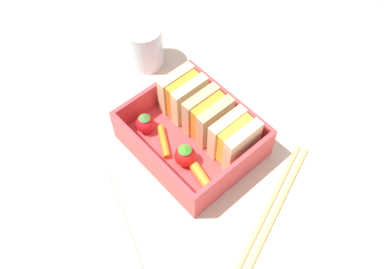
% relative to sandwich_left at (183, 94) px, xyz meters
% --- Properties ---
extents(ground_plane, '(1.20, 1.20, 0.02)m').
position_rel_sandwich_left_xyz_m(ground_plane, '(0.05, -0.03, -0.05)').
color(ground_plane, beige).
extents(bento_tray, '(0.17, 0.15, 0.01)m').
position_rel_sandwich_left_xyz_m(bento_tray, '(0.05, -0.03, -0.04)').
color(bento_tray, '#DC4043').
rests_on(bento_tray, ground_plane).
extents(bento_rim, '(0.17, 0.15, 0.05)m').
position_rel_sandwich_left_xyz_m(bento_rim, '(0.05, -0.03, -0.01)').
color(bento_rim, '#DC4043').
rests_on(bento_rim, bento_tray).
extents(sandwich_left, '(0.04, 0.06, 0.06)m').
position_rel_sandwich_left_xyz_m(sandwich_left, '(0.00, 0.00, 0.00)').
color(sandwich_left, beige).
rests_on(sandwich_left, bento_tray).
extents(sandwich_center_left, '(0.04, 0.06, 0.06)m').
position_rel_sandwich_left_xyz_m(sandwich_center_left, '(0.05, 0.00, 0.00)').
color(sandwich_center_left, tan).
rests_on(sandwich_center_left, bento_tray).
extents(sandwich_center, '(0.04, 0.06, 0.06)m').
position_rel_sandwich_left_xyz_m(sandwich_center, '(0.10, 0.00, 0.00)').
color(sandwich_center, beige).
rests_on(sandwich_center, bento_tray).
extents(strawberry_far_left, '(0.03, 0.03, 0.03)m').
position_rel_sandwich_left_xyz_m(strawberry_far_left, '(-0.01, -0.07, -0.02)').
color(strawberry_far_left, red).
rests_on(strawberry_far_left, bento_tray).
extents(carrot_stick_left, '(0.05, 0.03, 0.01)m').
position_rel_sandwich_left_xyz_m(carrot_stick_left, '(0.03, -0.06, -0.03)').
color(carrot_stick_left, orange).
rests_on(carrot_stick_left, bento_tray).
extents(strawberry_left, '(0.03, 0.03, 0.04)m').
position_rel_sandwich_left_xyz_m(strawberry_left, '(0.07, -0.06, -0.02)').
color(strawberry_left, red).
rests_on(strawberry_left, bento_tray).
extents(carrot_stick_far_left, '(0.05, 0.02, 0.01)m').
position_rel_sandwich_left_xyz_m(carrot_stick_far_left, '(0.11, -0.06, -0.03)').
color(carrot_stick_far_left, orange).
rests_on(carrot_stick_far_left, bento_tray).
extents(chopstick_pair, '(0.09, 0.21, 0.01)m').
position_rel_sandwich_left_xyz_m(chopstick_pair, '(0.20, -0.02, -0.04)').
color(chopstick_pair, tan).
rests_on(chopstick_pair, ground_plane).
extents(drinking_glass, '(0.06, 0.06, 0.07)m').
position_rel_sandwich_left_xyz_m(drinking_glass, '(-0.12, 0.02, -0.01)').
color(drinking_glass, silver).
rests_on(drinking_glass, ground_plane).
extents(folded_napkin, '(0.17, 0.15, 0.00)m').
position_rel_sandwich_left_xyz_m(folded_napkin, '(0.06, -0.22, -0.04)').
color(folded_napkin, silver).
rests_on(folded_napkin, ground_plane).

